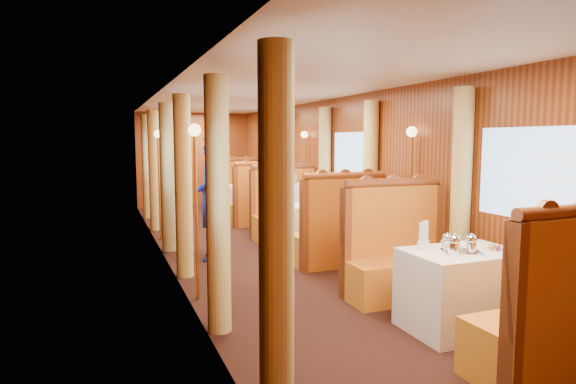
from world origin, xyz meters
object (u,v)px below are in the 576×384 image
banquette_mid_fwd (339,236)px  table_far (248,201)px  banquette_far_fwd (262,205)px  passenger (292,199)px  banquette_mid_aft (287,215)px  teapot_left (454,248)px  rose_vase_far (249,177)px  fruit_plate (496,249)px  rose_vase_mid (310,193)px  table_near (462,290)px  steward (212,197)px  table_mid (310,227)px  banquette_far_aft (236,195)px  tea_tray (462,252)px  teapot_right (471,246)px  banquette_near_aft (399,260)px  banquette_near_fwd (558,323)px  teapot_back (447,244)px

banquette_mid_fwd → table_far: bearing=90.0°
banquette_far_fwd → passenger: 1.75m
banquette_mid_aft → teapot_left: size_ratio=7.50×
passenger → rose_vase_far: bearing=89.4°
fruit_plate → rose_vase_far: bearing=92.0°
rose_vase_mid → passenger: passenger is taller
teapot_left → passenger: bearing=106.0°
table_near → steward: size_ratio=0.56×
table_mid → banquette_mid_aft: size_ratio=0.78×
banquette_far_aft → rose_vase_mid: (0.00, -4.48, 0.50)m
teapot_left → fruit_plate: teapot_left is taller
banquette_far_aft → passenger: size_ratio=1.76×
tea_tray → teapot_right: teapot_right is taller
banquette_near_aft → rose_vase_far: (0.03, 5.98, 0.50)m
steward → table_near: bearing=37.6°
banquette_near_fwd → passenger: bearing=90.0°
banquette_near_fwd → banquette_far_fwd: (0.00, 7.00, 0.00)m
table_mid → banquette_far_aft: banquette_far_aft is taller
banquette_far_aft → tea_tray: size_ratio=3.94×
table_near → banquette_near_aft: banquette_near_aft is taller
teapot_right → banquette_near_aft: bearing=110.6°
teapot_right → teapot_back: (-0.10, 0.20, -0.01)m
banquette_near_fwd → table_far: banquette_near_fwd is taller
banquette_mid_fwd → fruit_plate: 2.64m
teapot_left → banquette_near_fwd: bearing=-58.0°
table_far → rose_vase_far: (0.03, -0.00, 0.55)m
teapot_right → steward: size_ratio=0.09×
teapot_back → passenger: size_ratio=0.20×
table_near → table_mid: size_ratio=1.00×
rose_vase_far → table_far: bearing=172.3°
teapot_left → tea_tray: bearing=43.0°
banquette_mid_aft → passenger: (-0.00, -0.25, 0.32)m
rose_vase_mid → rose_vase_far: (0.03, 3.46, 0.00)m
table_far → steward: size_ratio=0.56×
table_mid → teapot_right: size_ratio=6.21×
banquette_mid_fwd → rose_vase_far: (0.03, 4.51, 0.50)m
table_mid → fruit_plate: size_ratio=4.66×
table_mid → tea_tray: (-0.07, -3.56, 0.38)m
rose_vase_far → banquette_mid_fwd: bearing=-90.4°
banquette_near_fwd → banquette_mid_fwd: same height
banquette_near_aft → rose_vase_far: bearing=89.7°
banquette_mid_aft → banquette_far_aft: (0.00, 3.50, 0.00)m
banquette_mid_aft → fruit_plate: (0.28, -4.63, 0.35)m
rose_vase_mid → banquette_far_aft: bearing=90.1°
banquette_far_fwd → passenger: (-0.00, -1.72, 0.32)m
rose_vase_far → banquette_near_aft: bearing=-90.3°
banquette_near_fwd → banquette_mid_fwd: (0.00, 3.50, 0.00)m
banquette_mid_fwd → banquette_far_fwd: 3.50m
table_near → teapot_back: bearing=148.8°
rose_vase_mid → table_mid: bearing=-97.2°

